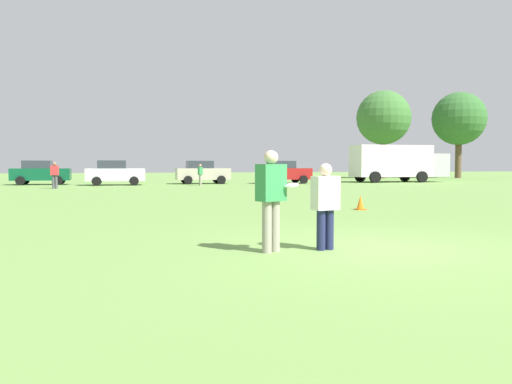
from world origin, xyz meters
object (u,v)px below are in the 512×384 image
at_px(traffic_cone, 360,203).
at_px(parked_car_mid_right, 202,172).
at_px(parked_car_center, 115,173).
at_px(player_defender, 325,202).
at_px(parked_car_mid_left, 40,172).
at_px(player_thrower, 271,195).
at_px(bystander_sideline_watcher, 200,173).
at_px(box_truck, 397,162).
at_px(parked_car_near_right, 284,172).
at_px(frisbee, 291,185).
at_px(bystander_field_marshal, 55,174).

bearing_deg(traffic_cone, parked_car_mid_right, 92.36).
xyz_separation_m(traffic_cone, parked_car_center, (-7.72, 23.84, 0.69)).
relative_size(player_defender, parked_car_mid_left, 0.36).
relative_size(player_thrower, traffic_cone, 3.58).
xyz_separation_m(parked_car_mid_left, bystander_sideline_watcher, (11.38, -4.86, -0.05)).
relative_size(traffic_cone, box_truck, 0.06).
bearing_deg(traffic_cone, parked_car_near_right, 77.25).
xyz_separation_m(player_thrower, parked_car_center, (-2.44, 30.92, -0.05)).
height_order(player_defender, parked_car_center, parked_car_center).
bearing_deg(frisbee, traffic_cone, 55.18).
bearing_deg(parked_car_center, player_defender, -83.71).
xyz_separation_m(traffic_cone, bystander_sideline_watcher, (-1.75, 21.55, 0.65)).
bearing_deg(parked_car_center, bystander_sideline_watcher, -21.03).
xyz_separation_m(player_thrower, parked_car_mid_right, (4.26, 32.08, -0.05)).
bearing_deg(bystander_field_marshal, parked_car_center, 52.74).
height_order(frisbee, parked_car_center, parked_car_center).
bearing_deg(parked_car_mid_left, traffic_cone, -63.56).
xyz_separation_m(parked_car_near_right, bystander_field_marshal, (-16.78, -4.88, 0.02)).
distance_m(frisbee, traffic_cone, 8.70).
height_order(parked_car_mid_left, parked_car_near_right, same).
height_order(player_thrower, bystander_field_marshal, player_thrower).
xyz_separation_m(frisbee, traffic_cone, (4.94, 7.11, -0.90)).
bearing_deg(box_truck, player_thrower, -124.07).
relative_size(parked_car_near_right, box_truck, 0.49).
distance_m(traffic_cone, parked_car_near_right, 24.56).
relative_size(parked_car_mid_left, parked_car_center, 1.00).
distance_m(parked_car_center, box_truck, 23.77).
height_order(player_thrower, box_truck, box_truck).
bearing_deg(parked_car_mid_left, player_defender, -75.26).
distance_m(frisbee, box_truck, 37.87).
relative_size(parked_car_mid_right, bystander_field_marshal, 2.52).
bearing_deg(traffic_cone, box_truck, 56.74).
relative_size(parked_car_mid_left, bystander_sideline_watcher, 2.72).
distance_m(parked_car_mid_left, box_truck, 29.23).
bearing_deg(player_defender, bystander_field_marshal, 105.09).
height_order(frisbee, bystander_field_marshal, bystander_field_marshal).
bearing_deg(parked_car_mid_left, bystander_sideline_watcher, -23.13).
distance_m(parked_car_center, parked_car_mid_right, 6.79).
bearing_deg(parked_car_near_right, parked_car_mid_right, 170.66).
relative_size(player_thrower, bystander_sideline_watcher, 1.11).
bearing_deg(parked_car_center, parked_car_mid_left, 154.63).
height_order(parked_car_mid_right, bystander_field_marshal, parked_car_mid_right).
relative_size(player_thrower, parked_car_mid_right, 0.41).
distance_m(player_thrower, parked_car_mid_left, 34.39).
xyz_separation_m(traffic_cone, parked_car_near_right, (5.42, 23.94, 0.69)).
bearing_deg(player_defender, frisbee, 179.70).
bearing_deg(box_truck, frisbee, -123.62).
xyz_separation_m(parked_car_near_right, bystander_sideline_watcher, (-7.17, -2.39, -0.05)).
relative_size(player_defender, frisbee, 5.46).
relative_size(player_thrower, frisbee, 6.27).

